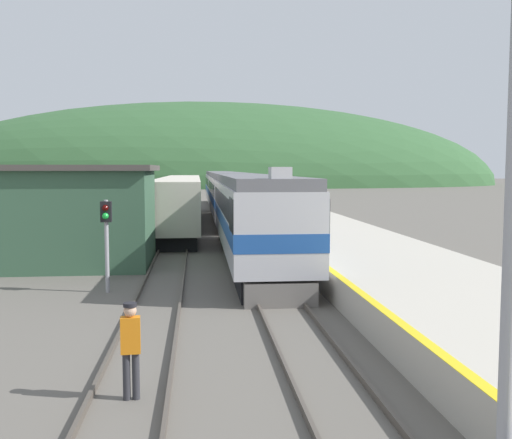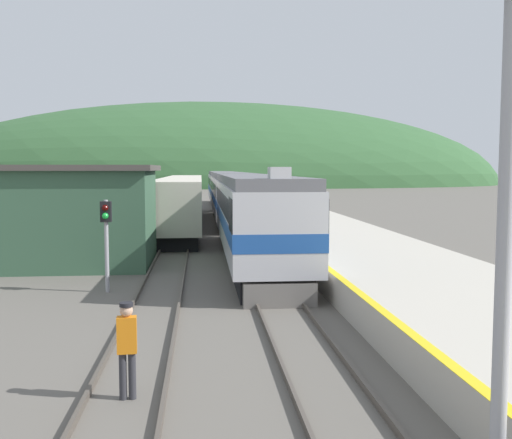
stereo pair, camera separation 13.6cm
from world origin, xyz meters
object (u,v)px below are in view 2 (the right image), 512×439
carriage_third (222,187)px  signal_post_siding (106,226)px  carriage_second (231,195)px  signal_mast_main (512,65)px  siding_train (183,200)px  track_worker (127,344)px  express_train_lead_car (254,215)px

carriage_third → signal_post_siding: bearing=-96.8°
carriage_second → carriage_third: (0.00, 20.95, 0.00)m
carriage_second → signal_mast_main: (1.29, -40.87, 3.35)m
carriage_second → signal_post_siding: carriage_second is taller
siding_train → track_worker: size_ratio=17.43×
express_train_lead_car → carriage_third: bearing=90.0°
express_train_lead_car → siding_train: express_train_lead_car is taller
express_train_lead_car → siding_train: 19.24m
carriage_second → signal_mast_main: bearing=-88.2°
signal_post_siding → track_worker: signal_post_siding is taller
carriage_second → signal_mast_main: size_ratio=2.39×
carriage_second → signal_post_siding: size_ratio=6.25×
carriage_second → carriage_third: bearing=90.0°
signal_post_siding → express_train_lead_car: bearing=47.9°
express_train_lead_car → carriage_second: express_train_lead_car is taller
signal_mast_main → signal_post_siding: (-6.96, 13.94, -3.19)m
signal_mast_main → signal_post_siding: size_ratio=2.61×
siding_train → signal_post_siding: 25.20m
express_train_lead_car → track_worker: (-3.79, -16.16, -1.12)m
signal_mast_main → track_worker: 7.88m
track_worker → siding_train: bearing=90.1°
carriage_third → signal_mast_main: (1.29, -61.82, 3.35)m
carriage_second → track_worker: size_ratio=11.00×
siding_train → track_worker: (0.04, -35.01, -0.82)m
siding_train → signal_mast_main: bearing=-82.5°
signal_mast_main → siding_train: bearing=97.5°
carriage_third → siding_train: 23.07m
express_train_lead_car → signal_post_siding: bearing=-132.1°
carriage_third → siding_train: (-3.83, -22.75, -0.29)m
express_train_lead_car → carriage_second: (0.00, 20.66, -0.01)m
carriage_third → signal_mast_main: signal_mast_main is taller
siding_train → signal_post_siding: bearing=-94.2°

